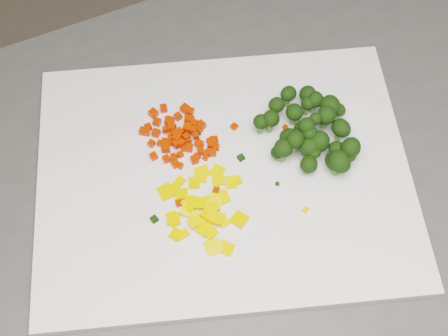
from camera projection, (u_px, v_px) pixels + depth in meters
counter_block at (210, 321)px, 1.14m from camera, size 1.17×0.94×0.90m
cutting_board at (224, 174)px, 0.77m from camera, size 0.58×0.55×0.01m
carrot_pile at (179, 131)px, 0.78m from camera, size 0.10×0.10×0.03m
pepper_pile at (198, 209)px, 0.73m from camera, size 0.12×0.12×0.02m
broccoli_pile at (308, 128)px, 0.76m from camera, size 0.12×0.12×0.06m
carrot_cube_0 at (187, 128)px, 0.78m from camera, size 0.01×0.01×0.01m
carrot_cube_1 at (211, 145)px, 0.78m from camera, size 0.01×0.01×0.01m
carrot_cube_2 at (173, 126)px, 0.79m from camera, size 0.01×0.01×0.01m
carrot_cube_3 at (165, 142)px, 0.78m from camera, size 0.01×0.01×0.01m
carrot_cube_4 at (175, 164)px, 0.77m from camera, size 0.01×0.01×0.01m
carrot_cube_5 at (152, 144)px, 0.78m from camera, size 0.01×0.01×0.01m
carrot_cube_6 at (176, 144)px, 0.77m from camera, size 0.01×0.01×0.01m
carrot_cube_7 at (212, 145)px, 0.78m from camera, size 0.01×0.01×0.01m
carrot_cube_8 at (171, 127)px, 0.78m from camera, size 0.01×0.01×0.01m
carrot_cube_9 at (196, 157)px, 0.77m from camera, size 0.01×0.01×0.01m
carrot_cube_10 at (205, 158)px, 0.77m from camera, size 0.01×0.01×0.01m
carrot_cube_11 at (170, 122)px, 0.79m from camera, size 0.01×0.01×0.01m
carrot_cube_12 at (188, 125)px, 0.79m from camera, size 0.01×0.01×0.01m
carrot_cube_13 at (188, 120)px, 0.79m from camera, size 0.01×0.01×0.01m
carrot_cube_14 at (201, 151)px, 0.78m from camera, size 0.01×0.01×0.01m
carrot_cube_15 at (196, 136)px, 0.78m from camera, size 0.01×0.01×0.01m
carrot_cube_16 at (171, 139)px, 0.78m from camera, size 0.01×0.01×0.01m
carrot_cube_17 at (186, 130)px, 0.79m from camera, size 0.01×0.01×0.01m
carrot_cube_18 at (194, 160)px, 0.77m from camera, size 0.01×0.01×0.01m
carrot_cube_19 at (194, 124)px, 0.79m from camera, size 0.01×0.01×0.01m
carrot_cube_20 at (148, 127)px, 0.79m from camera, size 0.01×0.01×0.01m
carrot_cube_21 at (157, 122)px, 0.80m from camera, size 0.01×0.01×0.01m
carrot_cube_22 at (216, 147)px, 0.78m from camera, size 0.01×0.01×0.01m
carrot_cube_23 at (180, 154)px, 0.77m from camera, size 0.01×0.01×0.01m
carrot_cube_24 at (201, 125)px, 0.80m from camera, size 0.01×0.01×0.01m
carrot_cube_25 at (174, 134)px, 0.78m from camera, size 0.01×0.01×0.01m
carrot_cube_26 at (177, 138)px, 0.78m from camera, size 0.01×0.01×0.01m
carrot_cube_27 at (180, 166)px, 0.77m from camera, size 0.01×0.01×0.01m
carrot_cube_28 at (189, 148)px, 0.78m from camera, size 0.01×0.01×0.01m
carrot_cube_29 at (174, 158)px, 0.77m from camera, size 0.01×0.01×0.01m
carrot_cube_30 at (174, 157)px, 0.77m from camera, size 0.01×0.01×0.01m
carrot_cube_31 at (147, 132)px, 0.79m from camera, size 0.01×0.01×0.01m
carrot_cube_32 at (171, 143)px, 0.78m from camera, size 0.01×0.01×0.01m
carrot_cube_33 at (199, 129)px, 0.79m from camera, size 0.01×0.01×0.01m
carrot_cube_34 at (168, 121)px, 0.79m from camera, size 0.01×0.01×0.01m
carrot_cube_35 at (215, 139)px, 0.79m from camera, size 0.01×0.01×0.01m
carrot_cube_36 at (200, 144)px, 0.78m from camera, size 0.01×0.01×0.01m
carrot_cube_37 at (179, 133)px, 0.78m from camera, size 0.01×0.01×0.01m
carrot_cube_38 at (201, 126)px, 0.79m from camera, size 0.01×0.01×0.01m
carrot_cube_39 at (164, 108)px, 0.81m from camera, size 0.01×0.01×0.01m
carrot_cube_40 at (199, 144)px, 0.78m from camera, size 0.01×0.01×0.01m
carrot_cube_41 at (185, 109)px, 0.81m from camera, size 0.01×0.01×0.01m
carrot_cube_42 at (187, 140)px, 0.78m from camera, size 0.01×0.01×0.01m
carrot_cube_43 at (186, 137)px, 0.78m from camera, size 0.01×0.01×0.01m
carrot_cube_44 at (178, 134)px, 0.78m from camera, size 0.01×0.01×0.01m
carrot_cube_45 at (165, 148)px, 0.78m from camera, size 0.01×0.01×0.01m
carrot_cube_46 at (156, 133)px, 0.79m from camera, size 0.01×0.01×0.01m
carrot_cube_47 at (165, 148)px, 0.78m from camera, size 0.01×0.01×0.01m
carrot_cube_48 at (175, 134)px, 0.78m from camera, size 0.01×0.01×0.01m
carrot_cube_49 at (166, 149)px, 0.78m from camera, size 0.01×0.01×0.01m
carrot_cube_50 at (207, 153)px, 0.77m from camera, size 0.01×0.01×0.01m
carrot_cube_51 at (190, 120)px, 0.79m from camera, size 0.01×0.01×0.01m
carrot_cube_52 at (166, 159)px, 0.77m from camera, size 0.01×0.01×0.01m
carrot_cube_53 at (143, 131)px, 0.79m from camera, size 0.01×0.01×0.01m
carrot_cube_54 at (160, 143)px, 0.78m from camera, size 0.01×0.01×0.01m
carrot_cube_55 at (190, 112)px, 0.80m from camera, size 0.01×0.01×0.01m
carrot_cube_56 at (178, 117)px, 0.80m from camera, size 0.01×0.01×0.01m
carrot_cube_57 at (212, 152)px, 0.77m from camera, size 0.01×0.01×0.01m
carrot_cube_58 at (184, 148)px, 0.78m from camera, size 0.01×0.01×0.01m
carrot_cube_59 at (153, 113)px, 0.80m from camera, size 0.01×0.01×0.01m
carrot_cube_60 at (191, 118)px, 0.80m from camera, size 0.01×0.01×0.01m
carrot_cube_61 at (154, 156)px, 0.77m from camera, size 0.01×0.01×0.01m
carrot_cube_62 at (211, 141)px, 0.78m from camera, size 0.01×0.01×0.01m
carrot_cube_63 at (165, 130)px, 0.78m from camera, size 0.01×0.01×0.01m
carrot_cube_64 at (193, 130)px, 0.78m from camera, size 0.01×0.01×0.01m
carrot_cube_65 at (181, 143)px, 0.78m from camera, size 0.01×0.01×0.01m
pepper_chunk_0 at (215, 202)px, 0.74m from camera, size 0.02×0.02×0.01m
pepper_chunk_1 at (178, 184)px, 0.76m from camera, size 0.02×0.02×0.01m
pepper_chunk_2 at (202, 172)px, 0.76m from camera, size 0.02×0.02×0.01m
pepper_chunk_3 at (213, 247)px, 0.71m from camera, size 0.02×0.02×0.01m
pepper_chunk_4 at (219, 198)px, 0.75m from camera, size 0.02×0.02×0.01m
pepper_chunk_5 at (192, 203)px, 0.74m from camera, size 0.02×0.01×0.01m
pepper_chunk_6 at (166, 192)px, 0.75m from camera, size 0.02×0.02×0.01m
pepper_chunk_7 at (175, 234)px, 0.72m from camera, size 0.02×0.02×0.01m
pepper_chunk_8 at (216, 218)px, 0.73m from camera, size 0.02×0.02×0.01m
pepper_chunk_9 at (194, 183)px, 0.76m from camera, size 0.02×0.02×0.01m
pepper_chunk_10 at (223, 221)px, 0.73m from camera, size 0.01×0.02×0.01m
pepper_chunk_11 at (187, 210)px, 0.73m from camera, size 0.02×0.02×0.01m
pepper_chunk_12 at (200, 176)px, 0.76m from camera, size 0.02×0.02×0.01m
pepper_chunk_13 at (231, 182)px, 0.76m from camera, size 0.02×0.02×0.01m
pepper_chunk_14 at (218, 180)px, 0.76m from camera, size 0.02×0.02×0.00m
pepper_chunk_15 at (193, 204)px, 0.74m from camera, size 0.02×0.02×0.01m
pepper_chunk_16 at (221, 198)px, 0.75m from camera, size 0.02×0.02×0.01m
pepper_chunk_17 at (195, 222)px, 0.73m from camera, size 0.02×0.02×0.01m
pepper_chunk_18 at (210, 204)px, 0.74m from camera, size 0.02×0.02×0.01m
pepper_chunk_19 at (208, 214)px, 0.73m from camera, size 0.02×0.02×0.01m
pepper_chunk_20 at (203, 231)px, 0.73m from camera, size 0.02×0.02×0.01m
pepper_chunk_21 at (217, 172)px, 0.76m from camera, size 0.02×0.02×0.00m
pepper_chunk_22 at (239, 219)px, 0.73m from camera, size 0.02×0.02×0.01m
pepper_chunk_23 at (173, 219)px, 0.73m from camera, size 0.02×0.02×0.01m
pepper_chunk_24 at (181, 194)px, 0.75m from camera, size 0.02×0.02×0.01m
pepper_chunk_25 at (205, 226)px, 0.73m from camera, size 0.02×0.02×0.01m
pepper_chunk_26 at (173, 219)px, 0.73m from camera, size 0.02×0.02×0.01m
pepper_chunk_27 at (190, 204)px, 0.74m from camera, size 0.02×0.02×0.01m
pepper_chunk_28 at (195, 218)px, 0.73m from camera, size 0.02×0.02×0.01m
pepper_chunk_29 at (199, 203)px, 0.74m from camera, size 0.02×0.02×0.00m
pepper_chunk_30 at (212, 207)px, 0.73m from camera, size 0.02×0.02×0.01m
pepper_chunk_31 at (182, 235)px, 0.72m from camera, size 0.02×0.01×0.00m
pepper_chunk_32 at (235, 182)px, 0.76m from camera, size 0.02×0.01×0.01m
pepper_chunk_33 at (210, 232)px, 0.72m from camera, size 0.02×0.02×0.00m
pepper_chunk_34 at (226, 248)px, 0.71m from camera, size 0.02×0.02×0.01m
broccoli_floret_0 at (294, 142)px, 0.75m from camera, size 0.03×0.03×0.03m
broccoli_floret_1 at (349, 152)px, 0.76m from camera, size 0.04×0.04×0.04m
broccoli_floret_2 at (270, 123)px, 0.78m from camera, size 0.03×0.03×0.04m
broccoli_floret_3 at (336, 151)px, 0.76m from camera, size 0.03×0.03×0.03m
broccoli_floret_4 at (338, 112)px, 0.80m from camera, size 0.02×0.02×0.02m
broccoli_floret_5 at (328, 109)px, 0.79m from camera, size 0.04×0.04×0.04m
broccoli_floret_6 at (325, 118)px, 0.77m from camera, size 0.04×0.04×0.03m
broccoli_floret_7 at (305, 130)px, 0.76m from camera, size 0.03×0.03×0.03m
broccoli_floret_8 at (288, 140)px, 0.77m from camera, size 0.03×0.03×0.03m
broccoli_floret_9 at (347, 158)px, 0.76m from camera, size 0.02×0.02×0.03m
broccoli_floret_10 at (287, 97)px, 0.80m from camera, size 0.03×0.03×0.03m
broccoli_floret_11 at (334, 163)px, 0.76m from camera, size 0.03×0.03×0.03m
broccoli_floret_12 at (337, 165)px, 0.75m from camera, size 0.04×0.04×0.04m
broccoli_floret_13 at (308, 150)px, 0.76m from camera, size 0.04×0.04×0.03m
broccoli_floret_14 at (307, 97)px, 0.80m from camera, size 0.03×0.03×0.03m
broccoli_floret_15 at (275, 109)px, 0.79m from camera, size 0.03×0.03×0.03m
broccoli_floret_16 at (302, 132)px, 0.78m from camera, size 0.03×0.03×0.03m
broccoli_floret_17 at (318, 145)px, 0.76m from camera, size 0.04×0.04×0.04m
broccoli_floret_18 at (308, 167)px, 0.75m from camera, size 0.03×0.03×0.03m
broccoli_floret_19 at (260, 125)px, 0.78m from camera, size 0.03×0.03×0.03m
broccoli_floret_20 at (314, 104)px, 0.80m from camera, size 0.03×0.03×0.03m
broccoli_floret_21 at (308, 136)px, 0.76m from camera, size 0.03×0.03×0.03m
broccoli_floret_22 at (277, 155)px, 0.77m from camera, size 0.02×0.02×0.02m
broccoli_floret_23 at (282, 152)px, 0.76m from camera, size 0.03×0.03×0.04m
broccoli_floret_24 at (314, 123)px, 0.76m from camera, size 0.02×0.02×0.03m
broccoli_floret_25 at (307, 107)px, 0.80m from camera, size 0.02×0.02×0.03m
broccoli_floret_26 at (339, 131)px, 0.78m from camera, size 0.03×0.03×0.03m
broccoli_floret_27 at (313, 156)px, 0.76m from camera, size 0.02×0.02×0.03m
broccoli_floret_28 at (293, 116)px, 0.79m from camera, size 0.03×0.03×0.03m
stray_bit_0 at (277, 184)px, 0.76m from camera, size 0.01×0.01×0.00m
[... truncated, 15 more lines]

